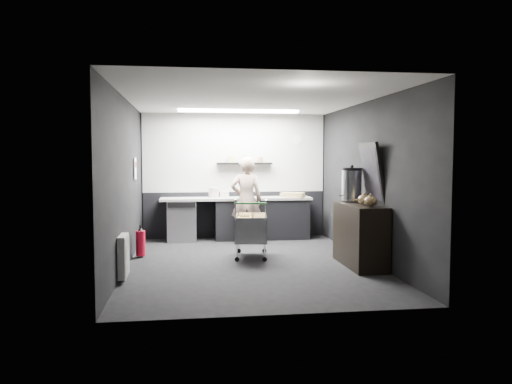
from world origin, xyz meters
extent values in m
plane|color=black|center=(0.00, 0.00, 0.00)|extent=(5.50, 5.50, 0.00)
plane|color=silver|center=(0.00, 0.00, 2.70)|extent=(5.50, 5.50, 0.00)
plane|color=black|center=(0.00, 2.75, 1.35)|extent=(5.50, 0.00, 5.50)
plane|color=black|center=(0.00, -2.75, 1.35)|extent=(5.50, 0.00, 5.50)
plane|color=black|center=(-2.00, 0.00, 1.35)|extent=(0.00, 5.50, 5.50)
plane|color=black|center=(2.00, 0.00, 1.35)|extent=(0.00, 5.50, 5.50)
cube|color=#B1B1AD|center=(0.00, 2.73, 1.85)|extent=(3.95, 0.02, 1.70)
cube|color=black|center=(0.00, 2.73, 0.50)|extent=(3.95, 0.02, 1.00)
cube|color=black|center=(0.20, 2.62, 1.62)|extent=(1.20, 0.22, 0.04)
cylinder|color=silver|center=(1.40, 2.72, 2.15)|extent=(0.20, 0.03, 0.20)
cube|color=white|center=(-1.98, 1.30, 1.55)|extent=(0.02, 0.30, 0.40)
cube|color=#B4161E|center=(-1.98, 1.30, 1.62)|extent=(0.02, 0.22, 0.10)
cube|color=silver|center=(-1.94, -0.90, 0.35)|extent=(0.10, 0.50, 0.60)
cube|color=white|center=(0.00, 1.85, 2.67)|extent=(2.40, 0.20, 0.04)
cube|color=black|center=(0.55, 2.42, 0.42)|extent=(2.00, 0.56, 0.85)
cube|color=#ABACA7|center=(0.00, 2.42, 0.88)|extent=(3.20, 0.60, 0.05)
cube|color=#9EA0A5|center=(-1.15, 2.42, 0.42)|extent=(0.60, 0.58, 0.85)
cube|color=black|center=(-1.15, 2.12, 0.78)|extent=(0.56, 0.02, 0.10)
imported|color=beige|center=(0.17, 1.97, 0.88)|extent=(0.68, 0.49, 1.76)
cube|color=silver|center=(0.08, 0.49, 0.31)|extent=(0.66, 0.91, 0.02)
cube|color=silver|center=(-0.19, 0.49, 0.52)|extent=(0.14, 0.84, 0.45)
cube|color=silver|center=(0.34, 0.49, 0.52)|extent=(0.14, 0.84, 0.45)
cube|color=silver|center=(0.08, 0.08, 0.52)|extent=(0.54, 0.10, 0.45)
cube|color=silver|center=(0.08, 0.90, 0.52)|extent=(0.54, 0.10, 0.45)
cylinder|color=silver|center=(-0.16, 0.11, 0.17)|extent=(0.02, 0.02, 0.30)
cylinder|color=silver|center=(0.31, 0.11, 0.17)|extent=(0.02, 0.02, 0.30)
cylinder|color=silver|center=(-0.16, 0.87, 0.17)|extent=(0.02, 0.02, 0.30)
cylinder|color=silver|center=(0.31, 0.87, 0.17)|extent=(0.02, 0.02, 0.30)
cylinder|color=#248730|center=(0.08, 0.02, 0.99)|extent=(0.55, 0.11, 0.03)
cube|color=olive|center=(-0.04, 0.59, 0.51)|extent=(0.28, 0.33, 0.38)
cube|color=olive|center=(0.22, 0.37, 0.49)|extent=(0.26, 0.31, 0.34)
cylinder|color=black|center=(-0.16, 0.11, 0.04)|extent=(0.08, 0.04, 0.08)
cylinder|color=black|center=(-0.16, 0.87, 0.04)|extent=(0.08, 0.04, 0.08)
cylinder|color=black|center=(0.31, 0.11, 0.04)|extent=(0.08, 0.04, 0.08)
cylinder|color=black|center=(0.31, 0.87, 0.04)|extent=(0.08, 0.04, 0.08)
cube|color=black|center=(1.73, -0.44, 0.50)|extent=(0.50, 1.33, 1.00)
cylinder|color=silver|center=(1.73, 0.00, 1.28)|extent=(0.33, 0.33, 0.51)
cylinder|color=black|center=(1.73, 0.00, 1.56)|extent=(0.33, 0.33, 0.04)
sphere|color=black|center=(1.73, 0.00, 1.60)|extent=(0.06, 0.06, 0.06)
ellipsoid|color=brown|center=(1.73, -0.61, 1.09)|extent=(0.20, 0.20, 0.16)
ellipsoid|color=brown|center=(1.73, -0.89, 1.09)|extent=(0.20, 0.20, 0.16)
cube|color=black|center=(1.94, -0.39, 1.50)|extent=(0.22, 0.78, 0.99)
cube|color=black|center=(1.92, -0.39, 1.50)|extent=(0.16, 0.67, 0.86)
cylinder|color=red|center=(-1.85, 0.74, 0.25)|extent=(0.17, 0.17, 0.44)
cone|color=black|center=(-1.85, 0.74, 0.50)|extent=(0.11, 0.11, 0.07)
cylinder|color=black|center=(-1.85, 0.74, 0.54)|extent=(0.03, 0.03, 0.07)
cube|color=#9E8954|center=(1.21, 2.37, 0.95)|extent=(0.59, 0.52, 0.10)
cylinder|color=beige|center=(-0.47, 2.42, 1.01)|extent=(0.22, 0.22, 0.22)
cube|color=silver|center=(-0.25, 2.37, 0.97)|extent=(0.19, 0.17, 0.14)
camera|label=1|loc=(-1.01, -8.12, 1.76)|focal=35.00mm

